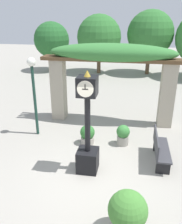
% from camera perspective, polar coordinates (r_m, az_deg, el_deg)
% --- Properties ---
extents(ground_plane, '(60.00, 60.00, 0.00)m').
position_cam_1_polar(ground_plane, '(6.73, 1.01, -14.87)').
color(ground_plane, gray).
extents(pedestal_clock, '(0.57, 0.57, 2.85)m').
position_cam_1_polar(pedestal_clock, '(6.32, -0.83, -4.99)').
color(pedestal_clock, black).
rests_on(pedestal_clock, ground).
extents(pergola, '(5.44, 1.14, 3.13)m').
position_cam_1_polar(pergola, '(9.18, 5.00, 11.49)').
color(pergola, '#A89E89').
rests_on(pergola, ground).
extents(potted_plant_near_left, '(0.50, 0.50, 0.67)m').
position_cam_1_polar(potted_plant_near_left, '(8.03, -0.86, -5.42)').
color(potted_plant_near_left, gray).
rests_on(potted_plant_near_left, ground).
extents(potted_plant_near_right, '(0.77, 0.77, 1.00)m').
position_cam_1_polar(potted_plant_near_right, '(4.98, 8.80, -22.66)').
color(potted_plant_near_right, brown).
rests_on(potted_plant_near_right, ground).
extents(potted_plant_far_left, '(0.45, 0.45, 0.71)m').
position_cam_1_polar(potted_plant_far_left, '(8.02, 7.70, -5.38)').
color(potted_plant_far_left, gray).
rests_on(potted_plant_far_left, ground).
extents(park_bench, '(0.42, 1.48, 0.89)m').
position_cam_1_polar(park_bench, '(7.32, 16.22, -8.46)').
color(park_bench, '#38383D').
rests_on(park_bench, ground).
extents(lamp_post, '(0.30, 0.30, 2.80)m').
position_cam_1_polar(lamp_post, '(8.34, -13.75, 7.10)').
color(lamp_post, '#19382D').
rests_on(lamp_post, ground).
extents(tree_line, '(13.93, 4.20, 4.56)m').
position_cam_1_polar(tree_line, '(17.89, 11.64, 17.29)').
color(tree_line, brown).
rests_on(tree_line, ground).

